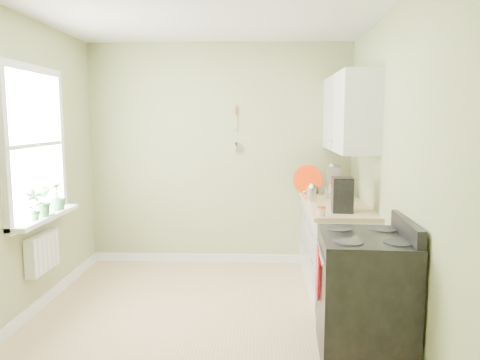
{
  "coord_description": "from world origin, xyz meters",
  "views": [
    {
      "loc": [
        0.48,
        -3.91,
        1.78
      ],
      "look_at": [
        0.3,
        0.55,
        1.2
      ],
      "focal_mm": 35.0,
      "sensor_mm": 36.0,
      "label": 1
    }
  ],
  "objects_px": {
    "stove": "(365,296)",
    "coffee_maker": "(342,196)",
    "stand_mixer": "(333,183)",
    "kettle": "(312,192)"
  },
  "relations": [
    {
      "from": "stove",
      "to": "coffee_maker",
      "type": "height_order",
      "value": "coffee_maker"
    },
    {
      "from": "stand_mixer",
      "to": "kettle",
      "type": "distance_m",
      "value": 0.41
    },
    {
      "from": "stand_mixer",
      "to": "kettle",
      "type": "height_order",
      "value": "stand_mixer"
    },
    {
      "from": "stove",
      "to": "kettle",
      "type": "height_order",
      "value": "kettle"
    },
    {
      "from": "stove",
      "to": "kettle",
      "type": "bearing_deg",
      "value": 98.08
    },
    {
      "from": "stove",
      "to": "stand_mixer",
      "type": "bearing_deg",
      "value": 88.53
    },
    {
      "from": "stand_mixer",
      "to": "stove",
      "type": "bearing_deg",
      "value": -91.47
    },
    {
      "from": "stand_mixer",
      "to": "kettle",
      "type": "xyz_separation_m",
      "value": [
        -0.28,
        -0.29,
        -0.07
      ]
    },
    {
      "from": "stand_mixer",
      "to": "coffee_maker",
      "type": "relative_size",
      "value": 1.14
    },
    {
      "from": "stove",
      "to": "stand_mixer",
      "type": "height_order",
      "value": "stand_mixer"
    }
  ]
}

